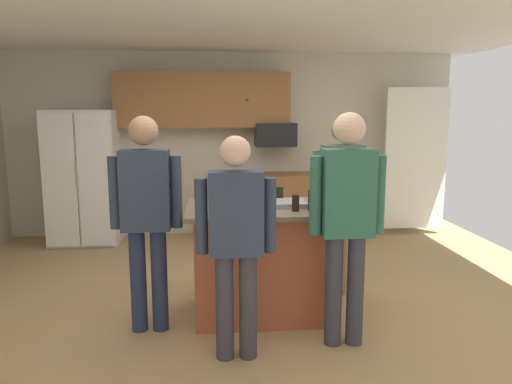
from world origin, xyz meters
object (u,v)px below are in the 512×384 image
object	(u,v)px
kitchen_island	(259,260)
glass_dark_ale	(280,194)
mug_blue_stoneware	(246,195)
serving_tray	(279,204)
person_elder_center	(146,209)
tumbler_amber	(312,200)
person_guest_right	(236,234)
glass_pilsner	(222,202)
mug_ceramic_white	(216,196)
glass_short_whisky	(245,203)
person_host_foreground	(347,213)
microwave_over_range	(275,135)
refrigerator	(85,177)
person_guest_left	(341,194)
glass_stout_tall	(296,203)

from	to	relation	value
kitchen_island	glass_dark_ale	bearing A→B (deg)	46.53
mug_blue_stoneware	serving_tray	distance (m)	0.38
person_elder_center	tumbler_amber	xyz separation A→B (m)	(1.35, 0.04, 0.04)
person_guest_right	glass_pilsner	xyz separation A→B (m)	(-0.08, 0.59, 0.12)
person_guest_right	mug_ceramic_white	size ratio (longest dim) A/B	12.49
tumbler_amber	mug_blue_stoneware	bearing A→B (deg)	137.61
glass_short_whisky	tumbler_amber	bearing A→B (deg)	7.27
glass_pilsner	tumbler_amber	size ratio (longest dim) A/B	0.88
person_host_foreground	glass_dark_ale	size ratio (longest dim) A/B	13.78
glass_short_whisky	microwave_over_range	bearing A→B (deg)	78.14
person_guest_right	mug_ceramic_white	bearing A→B (deg)	24.65
refrigerator	person_guest_left	distance (m)	3.67
microwave_over_range	serving_tray	xyz separation A→B (m)	(-0.31, -2.71, -0.46)
person_guest_left	glass_stout_tall	world-z (taller)	person_guest_left
kitchen_island	person_guest_left	bearing A→B (deg)	26.33
person_guest_right	tumbler_amber	bearing A→B (deg)	-32.10
microwave_over_range	kitchen_island	xyz separation A→B (m)	(-0.49, -2.72, -0.96)
person_host_foreground	person_guest_right	bearing A→B (deg)	55.91
glass_dark_ale	glass_short_whisky	xyz separation A→B (m)	(-0.35, -0.49, 0.02)
person_host_foreground	glass_stout_tall	xyz separation A→B (m)	(-0.32, 0.40, 0.00)
glass_pilsner	glass_dark_ale	xyz separation A→B (m)	(0.53, 0.39, -0.01)
glass_pilsner	mug_ceramic_white	world-z (taller)	glass_pilsner
glass_short_whisky	glass_pilsner	bearing A→B (deg)	151.34
glass_pilsner	mug_ceramic_white	size ratio (longest dim) A/B	1.15
person_guest_left	mug_blue_stoneware	bearing A→B (deg)	-17.88
microwave_over_range	person_elder_center	xyz separation A→B (m)	(-1.41, -2.96, -0.43)
refrigerator	mug_ceramic_white	distance (m)	2.95
microwave_over_range	person_host_foreground	world-z (taller)	person_host_foreground
glass_dark_ale	glass_short_whisky	bearing A→B (deg)	-125.58
person_guest_right	microwave_over_range	bearing A→B (deg)	5.48
person_elder_center	serving_tray	world-z (taller)	person_elder_center
tumbler_amber	glass_dark_ale	bearing A→B (deg)	117.18
mug_blue_stoneware	serving_tray	xyz separation A→B (m)	(0.27, -0.26, -0.03)
person_guest_left	person_guest_right	distance (m)	1.59
person_guest_right	serving_tray	distance (m)	0.88
mug_ceramic_white	mug_blue_stoneware	size ratio (longest dim) A/B	1.04
person_host_foreground	tumbler_amber	world-z (taller)	person_host_foreground
person_elder_center	mug_blue_stoneware	xyz separation A→B (m)	(0.83, 0.52, 0.01)
person_guest_right	glass_dark_ale	xyz separation A→B (m)	(0.44, 0.98, 0.11)
person_guest_right	mug_blue_stoneware	bearing A→B (deg)	9.40
person_host_foreground	mug_ceramic_white	xyz separation A→B (m)	(-0.96, 0.85, -0.01)
refrigerator	person_host_foreground	bearing A→B (deg)	-49.92
microwave_over_range	person_guest_right	size ratio (longest dim) A/B	0.35
glass_stout_tall	person_host_foreground	bearing A→B (deg)	-51.86
person_elder_center	glass_dark_ale	bearing A→B (deg)	7.47
microwave_over_range	person_guest_right	bearing A→B (deg)	-101.71
tumbler_amber	glass_short_whisky	bearing A→B (deg)	-172.73
glass_pilsner	person_guest_left	bearing A→B (deg)	26.99
person_host_foreground	serving_tray	xyz separation A→B (m)	(-0.42, 0.63, -0.04)
mug_ceramic_white	person_guest_right	bearing A→B (deg)	-82.54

